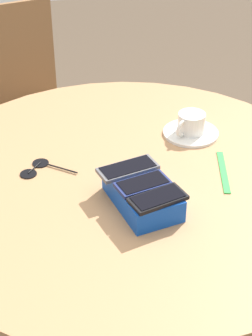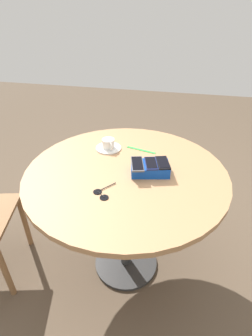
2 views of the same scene
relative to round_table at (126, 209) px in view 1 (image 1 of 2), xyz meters
name	(u,v)px [view 1 (image 1 of 2)]	position (x,y,z in m)	size (l,w,h in m)	color
round_table	(126,209)	(0.00, 0.00, 0.00)	(1.09, 1.09, 0.78)	#2D2D2D
phone_box	(142,195)	(-0.13, -0.01, 0.14)	(0.22, 0.16, 0.06)	#0F42AD
phone_black	(158,198)	(-0.19, -0.03, 0.17)	(0.09, 0.14, 0.01)	black
phone_navy	(143,184)	(-0.13, -0.01, 0.17)	(0.09, 0.13, 0.01)	navy
phone_gray	(128,168)	(-0.06, 0.01, 0.17)	(0.09, 0.15, 0.01)	#515156
saucer	(191,133)	(0.16, -0.22, 0.11)	(0.16, 0.16, 0.01)	silver
coffee_cup	(191,123)	(0.16, -0.22, 0.15)	(0.08, 0.10, 0.06)	silver
lanyard_strap	(223,172)	(-0.04, -0.24, 0.11)	(0.19, 0.02, 0.00)	green
sunglasses	(38,168)	(0.07, 0.22, 0.11)	(0.09, 0.14, 0.01)	black
chair_near_window	(20,114)	(0.96, 0.23, -0.19)	(0.53, 0.53, 0.89)	brown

